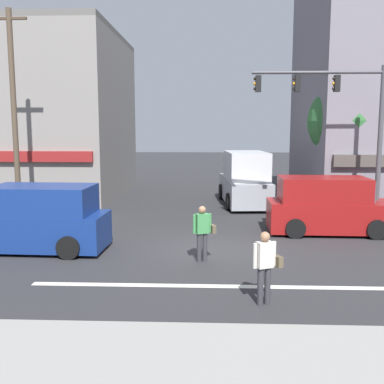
# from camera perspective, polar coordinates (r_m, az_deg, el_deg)

# --- Properties ---
(ground_plane) EXTENTS (120.00, 120.00, 0.00)m
(ground_plane) POSITION_cam_1_polar(r_m,az_deg,el_deg) (14.83, 2.27, -7.24)
(ground_plane) COLOR #2B2B2D
(lane_marking_stripe) EXTENTS (9.00, 0.24, 0.01)m
(lane_marking_stripe) POSITION_cam_1_polar(r_m,az_deg,el_deg) (11.49, 2.25, -11.84)
(lane_marking_stripe) COLOR silver
(lane_marking_stripe) RESTS_ON ground
(building_left_block) EXTENTS (12.37, 10.50, 9.28)m
(building_left_block) POSITION_cam_1_polar(r_m,az_deg,el_deg) (28.49, -21.52, 8.98)
(building_left_block) COLOR gray
(building_left_block) RESTS_ON ground
(street_tree) EXTENTS (3.46, 3.46, 5.97)m
(street_tree) POSITION_cam_1_polar(r_m,az_deg,el_deg) (21.31, 19.07, 8.45)
(street_tree) COLOR #4C3823
(street_tree) RESTS_ON ground
(utility_pole_near_left) EXTENTS (1.40, 0.22, 8.59)m
(utility_pole_near_left) POSITION_cam_1_polar(r_m,az_deg,el_deg) (19.72, -21.64, 9.06)
(utility_pole_near_left) COLOR brown
(utility_pole_near_left) RESTS_ON ground
(traffic_light_mast) EXTENTS (4.89, 0.26, 6.20)m
(traffic_light_mast) POSITION_cam_1_polar(r_m,az_deg,el_deg) (17.79, 18.92, 8.89)
(traffic_light_mast) COLOR #47474C
(traffic_light_mast) RESTS_ON ground
(van_waiting_far) EXTENTS (4.64, 2.12, 2.11)m
(van_waiting_far) POSITION_cam_1_polar(r_m,az_deg,el_deg) (17.57, 16.88, -1.81)
(van_waiting_far) COLOR maroon
(van_waiting_far) RESTS_ON ground
(van_crossing_rightbound) EXTENTS (4.66, 2.16, 2.11)m
(van_crossing_rightbound) POSITION_cam_1_polar(r_m,az_deg,el_deg) (15.27, -19.07, -3.36)
(van_crossing_rightbound) COLOR navy
(van_crossing_rightbound) RESTS_ON ground
(box_truck_approaching_near) EXTENTS (2.58, 5.74, 2.75)m
(box_truck_approaching_near) POSITION_cam_1_polar(r_m,az_deg,el_deg) (23.19, 6.73, 1.43)
(box_truck_approaching_near) COLOR #999EA3
(box_truck_approaching_near) RESTS_ON ground
(pedestrian_foreground_with_bag) EXTENTS (0.68, 0.42, 1.67)m
(pedestrian_foreground_with_bag) POSITION_cam_1_polar(r_m,az_deg,el_deg) (10.21, 9.31, -8.92)
(pedestrian_foreground_with_bag) COLOR #333338
(pedestrian_foreground_with_bag) RESTS_ON ground
(pedestrian_mid_crossing) EXTENTS (0.69, 0.39, 1.67)m
(pedestrian_mid_crossing) POSITION_cam_1_polar(r_m,az_deg,el_deg) (13.25, 1.39, -4.86)
(pedestrian_mid_crossing) COLOR #333338
(pedestrian_mid_crossing) RESTS_ON ground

